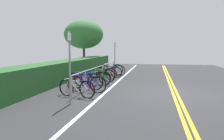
# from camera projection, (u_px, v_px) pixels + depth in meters

# --- Properties ---
(ground_plane) EXTENTS (33.30, 10.54, 0.05)m
(ground_plane) POSITION_uv_depth(u_px,v_px,m) (175.00, 94.00, 9.28)
(ground_plane) COLOR #2B2B2D
(centre_line_yellow_inner) EXTENTS (29.97, 0.10, 0.00)m
(centre_line_yellow_inner) POSITION_uv_depth(u_px,v_px,m) (177.00, 94.00, 9.26)
(centre_line_yellow_inner) COLOR gold
(centre_line_yellow_inner) RESTS_ON ground_plane
(centre_line_yellow_outer) EXTENTS (29.97, 0.10, 0.00)m
(centre_line_yellow_outer) POSITION_uv_depth(u_px,v_px,m) (173.00, 93.00, 9.29)
(centre_line_yellow_outer) COLOR gold
(centre_line_yellow_outer) RESTS_ON ground_plane
(bike_lane_stripe_white) EXTENTS (29.97, 0.12, 0.00)m
(bike_lane_stripe_white) POSITION_uv_depth(u_px,v_px,m) (107.00, 91.00, 9.79)
(bike_lane_stripe_white) COLOR white
(bike_lane_stripe_white) RESTS_ON ground_plane
(bike_rack) EXTENTS (8.29, 0.05, 0.87)m
(bike_rack) POSITION_uv_depth(u_px,v_px,m) (99.00, 70.00, 12.22)
(bike_rack) COLOR #9EA0A5
(bike_rack) RESTS_ON ground_plane
(bicycle_0) EXTENTS (0.63, 1.58, 0.70)m
(bicycle_0) POSITION_uv_depth(u_px,v_px,m) (77.00, 88.00, 8.63)
(bicycle_0) COLOR black
(bicycle_0) RESTS_ON ground_plane
(bicycle_1) EXTENTS (0.46, 1.76, 0.75)m
(bicycle_1) POSITION_uv_depth(u_px,v_px,m) (86.00, 84.00, 9.55)
(bicycle_1) COLOR black
(bicycle_1) RESTS_ON ground_plane
(bicycle_2) EXTENTS (0.46, 1.73, 0.78)m
(bicycle_2) POSITION_uv_depth(u_px,v_px,m) (85.00, 81.00, 10.28)
(bicycle_2) COLOR black
(bicycle_2) RESTS_ON ground_plane
(bicycle_3) EXTENTS (0.46, 1.76, 0.76)m
(bicycle_3) POSITION_uv_depth(u_px,v_px,m) (92.00, 79.00, 11.08)
(bicycle_3) COLOR black
(bicycle_3) RESTS_ON ground_plane
(bicycle_4) EXTENTS (0.59, 1.71, 0.72)m
(bicycle_4) POSITION_uv_depth(u_px,v_px,m) (96.00, 77.00, 11.84)
(bicycle_4) COLOR black
(bicycle_4) RESTS_ON ground_plane
(bicycle_5) EXTENTS (0.49, 1.76, 0.73)m
(bicycle_5) POSITION_uv_depth(u_px,v_px,m) (100.00, 75.00, 12.66)
(bicycle_5) COLOR black
(bicycle_5) RESTS_ON ground_plane
(bicycle_6) EXTENTS (0.46, 1.69, 0.70)m
(bicycle_6) POSITION_uv_depth(u_px,v_px,m) (103.00, 74.00, 13.49)
(bicycle_6) COLOR black
(bicycle_6) RESTS_ON ground_plane
(bicycle_7) EXTENTS (0.57, 1.67, 0.72)m
(bicycle_7) POSITION_uv_depth(u_px,v_px,m) (108.00, 72.00, 14.17)
(bicycle_7) COLOR black
(bicycle_7) RESTS_ON ground_plane
(bicycle_8) EXTENTS (0.61, 1.70, 0.75)m
(bicycle_8) POSITION_uv_depth(u_px,v_px,m) (112.00, 71.00, 15.05)
(bicycle_8) COLOR black
(bicycle_8) RESTS_ON ground_plane
(bicycle_9) EXTENTS (0.58, 1.68, 0.78)m
(bicycle_9) POSITION_uv_depth(u_px,v_px,m) (111.00, 69.00, 15.85)
(bicycle_9) COLOR black
(bicycle_9) RESTS_ON ground_plane
(sign_post_near) EXTENTS (0.36, 0.08, 2.35)m
(sign_post_near) POSITION_uv_depth(u_px,v_px,m) (70.00, 61.00, 7.42)
(sign_post_near) COLOR gray
(sign_post_near) RESTS_ON ground_plane
(sign_post_far) EXTENTS (0.36, 0.10, 2.22)m
(sign_post_far) POSITION_uv_depth(u_px,v_px,m) (115.00, 54.00, 17.05)
(sign_post_far) COLOR gray
(sign_post_far) RESTS_ON ground_plane
(hedge_backdrop) EXTENTS (17.24, 1.30, 1.08)m
(hedge_backdrop) POSITION_uv_depth(u_px,v_px,m) (69.00, 69.00, 14.11)
(hedge_backdrop) COLOR #235626
(hedge_backdrop) RESTS_ON ground_plane
(tree_mid) EXTENTS (3.35, 3.35, 4.18)m
(tree_mid) POSITION_uv_depth(u_px,v_px,m) (84.00, 34.00, 19.95)
(tree_mid) COLOR #473323
(tree_mid) RESTS_ON ground_plane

